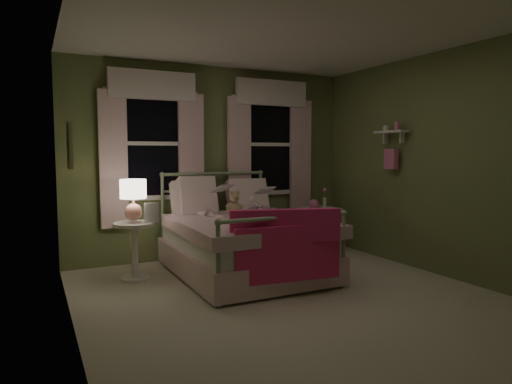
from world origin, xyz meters
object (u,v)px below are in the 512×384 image
child_right (249,190)px  table_lamp (133,196)px  nightstand_left (134,243)px  nightstand_right (320,215)px  bed (243,242)px  teddy_bear (234,205)px  child_left (208,192)px

child_right → table_lamp: child_right is taller
nightstand_left → nightstand_right: size_ratio=1.02×
nightstand_left → nightstand_right: same height
bed → table_lamp: bed is taller
nightstand_right → bed: bearing=-159.9°
teddy_bear → nightstand_right: teddy_bear is taller
table_lamp → child_left: bearing=6.7°
bed → teddy_bear: size_ratio=6.53×
teddy_bear → table_lamp: (-1.21, 0.05, 0.16)m
nightstand_left → child_left: bearing=6.7°
teddy_bear → nightstand_left: teddy_bear is taller
bed → teddy_bear: bearing=88.8°
bed → child_left: (-0.27, 0.43, 0.57)m
table_lamp → nightstand_right: bearing=4.4°
child_left → bed: bearing=116.4°
child_left → teddy_bear: 0.36m
nightstand_left → nightstand_right: 2.66m
child_right → teddy_bear: bearing=21.0°
teddy_bear → bed: bearing=-91.2°
nightstand_right → child_left: bearing=-176.8°
teddy_bear → child_right: bearing=29.5°
child_left → table_lamp: (-0.93, -0.11, 0.01)m
bed → child_right: size_ratio=2.61×
nightstand_right → child_right: bearing=-175.3°
child_left → nightstand_left: child_left is taller
child_right → nightstand_right: bearing=176.2°
bed → child_left: 0.77m
teddy_bear → nightstand_left: (-1.21, 0.05, -0.37)m
teddy_bear → table_lamp: size_ratio=0.67×
child_right → nightstand_left: 1.58m
nightstand_right → nightstand_left: bearing=-175.6°
child_right → nightstand_left: size_ratio=1.20×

